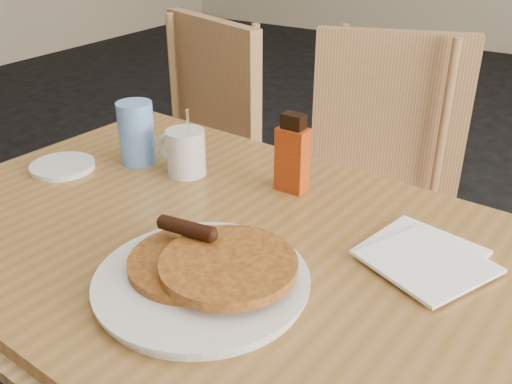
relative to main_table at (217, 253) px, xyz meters
The scene contains 9 objects.
main_table is the anchor object (origin of this frame).
chair_main_far 0.73m from the main_table, 89.75° to the left, with size 0.55×0.56×0.96m.
chair_wall_extra 0.77m from the main_table, 131.57° to the left, with size 0.55×0.56×0.96m.
pancake_plate 0.16m from the main_table, 59.71° to the right, with size 0.32×0.32×0.07m.
coffee_mug 0.27m from the main_table, 140.78° to the left, with size 0.11×0.08×0.15m.
syrup_bottle 0.24m from the main_table, 82.44° to the left, with size 0.06×0.04×0.16m.
napkin_stack 0.35m from the main_table, 18.41° to the left, with size 0.23×0.24×0.01m.
blue_tumbler 0.37m from the main_table, 154.79° to the left, with size 0.08×0.08×0.13m, color #6197E4.
side_saucer 0.43m from the main_table, behind, with size 0.14×0.14×0.01m, color silver.
Camera 1 is at (0.46, -0.69, 1.26)m, focal length 40.00 mm.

